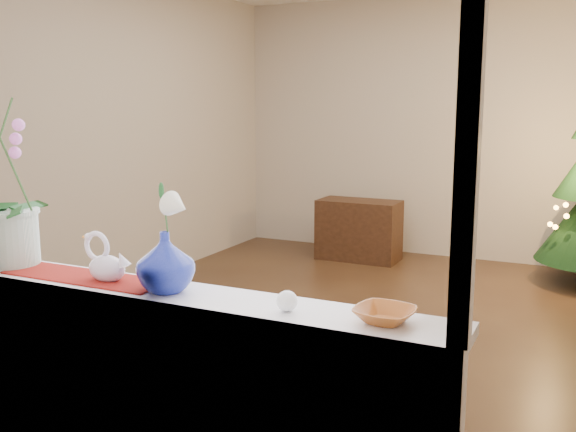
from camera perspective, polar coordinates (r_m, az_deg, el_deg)
name	(u,v)px	position (r m, az deg, el deg)	size (l,w,h in m)	color
ground	(367,328)	(4.71, 7.04, -9.89)	(5.00, 5.00, 0.00)	#342015
wall_back	(448,128)	(6.86, 14.01, 7.59)	(4.50, 0.10, 2.70)	#BFB4A7
wall_front	(137,176)	(2.22, -13.28, 3.48)	(4.50, 0.10, 2.70)	#BFB4A7
wall_left	(113,134)	(5.57, -15.33, 7.08)	(0.10, 5.00, 2.70)	#BFB4A7
window_apron	(154,422)	(2.51, -11.83, -17.50)	(2.20, 0.08, 0.88)	white
windowsill	(165,295)	(2.41, -10.91, -6.89)	(2.20, 0.26, 0.04)	white
window_frame	(138,70)	(2.23, -13.15, 12.52)	(2.22, 0.06, 1.60)	white
runner	(85,277)	(2.64, -17.62, -5.18)	(0.70, 0.20, 0.01)	maroon
orchid_pot	(3,173)	(2.89, -23.98, 3.50)	(0.27, 0.27, 0.78)	white
swan	(106,258)	(2.54, -15.84, -3.63)	(0.21, 0.10, 0.18)	silver
blue_vase	(165,257)	(2.34, -10.85, -3.64)	(0.24, 0.24, 0.25)	navy
lily	(163,196)	(2.30, -11.03, 1.73)	(0.14, 0.08, 0.19)	silver
paperweight	(287,301)	(2.11, -0.09, -7.57)	(0.07, 0.07, 0.07)	white
amber_dish	(385,316)	(2.04, 8.60, -8.77)	(0.16, 0.16, 0.04)	#A95821
side_table	(359,230)	(6.67, 6.31, -1.24)	(0.83, 0.41, 0.62)	black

